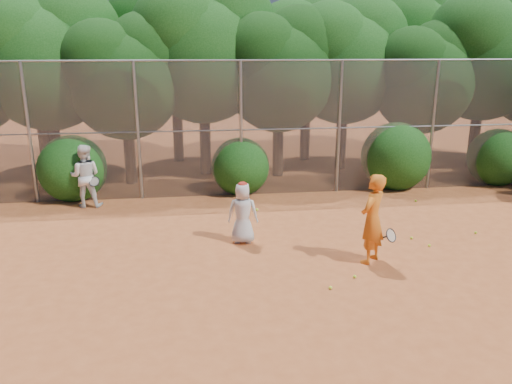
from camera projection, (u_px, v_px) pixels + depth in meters
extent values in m
plane|color=#A54F25|center=(323.00, 280.00, 9.76)|extent=(80.00, 80.00, 0.00)
cylinder|color=gray|center=(29.00, 134.00, 14.05)|extent=(0.09, 0.09, 4.00)
cylinder|color=gray|center=(138.00, 132.00, 14.41)|extent=(0.09, 0.09, 4.00)
cylinder|color=gray|center=(241.00, 130.00, 14.78)|extent=(0.09, 0.09, 4.00)
cylinder|color=gray|center=(339.00, 128.00, 15.14)|extent=(0.09, 0.09, 4.00)
cylinder|color=gray|center=(433.00, 126.00, 15.51)|extent=(0.09, 0.09, 4.00)
cylinder|color=gray|center=(275.00, 60.00, 14.34)|extent=(20.00, 0.05, 0.05)
cylinder|color=gray|center=(274.00, 129.00, 14.90)|extent=(20.00, 0.04, 0.04)
cube|color=slate|center=(274.00, 129.00, 14.90)|extent=(20.00, 0.02, 4.00)
cylinder|color=black|center=(55.00, 144.00, 16.64)|extent=(0.38, 0.38, 2.52)
sphere|color=#114010|center=(46.00, 68.00, 15.94)|extent=(4.03, 4.03, 4.03)
sphere|color=#114010|center=(72.00, 35.00, 16.14)|extent=(3.23, 3.23, 3.23)
sphere|color=#114010|center=(17.00, 41.00, 15.34)|extent=(3.02, 3.02, 3.02)
cylinder|color=black|center=(130.00, 151.00, 16.32)|extent=(0.36, 0.36, 2.17)
sphere|color=black|center=(125.00, 85.00, 15.72)|extent=(3.47, 3.47, 3.47)
sphere|color=black|center=(146.00, 56.00, 15.89)|extent=(2.78, 2.78, 2.78)
sphere|color=black|center=(102.00, 63.00, 15.21)|extent=(2.60, 2.60, 2.60)
cylinder|color=black|center=(205.00, 137.00, 17.51)|extent=(0.39, 0.39, 2.66)
sphere|color=#114010|center=(203.00, 60.00, 16.78)|extent=(4.26, 4.26, 4.26)
sphere|color=#114010|center=(227.00, 27.00, 16.98)|extent=(3.40, 3.40, 3.40)
sphere|color=#114010|center=(179.00, 33.00, 16.14)|extent=(3.19, 3.19, 3.19)
cylinder|color=black|center=(278.00, 144.00, 17.30)|extent=(0.37, 0.37, 2.27)
sphere|color=black|center=(279.00, 78.00, 16.67)|extent=(3.64, 3.64, 3.64)
sphere|color=black|center=(299.00, 49.00, 16.85)|extent=(2.91, 2.91, 2.91)
sphere|color=black|center=(261.00, 55.00, 16.13)|extent=(2.73, 2.73, 2.73)
cylinder|color=black|center=(341.00, 135.00, 18.34)|extent=(0.38, 0.38, 2.45)
sphere|color=#114010|center=(345.00, 68.00, 17.66)|extent=(3.92, 3.92, 3.92)
sphere|color=#114010|center=(364.00, 40.00, 17.85)|extent=(3.14, 3.14, 3.14)
sphere|color=#114010|center=(329.00, 45.00, 17.08)|extent=(2.94, 2.94, 2.94)
cylinder|color=black|center=(417.00, 144.00, 17.74)|extent=(0.36, 0.36, 2.10)
sphere|color=black|center=(423.00, 85.00, 17.16)|extent=(3.36, 3.36, 3.36)
sphere|color=black|center=(439.00, 59.00, 17.33)|extent=(2.69, 2.69, 2.69)
sphere|color=black|center=(411.00, 65.00, 16.66)|extent=(2.52, 2.52, 2.52)
cylinder|color=black|center=(475.00, 133.00, 18.55)|extent=(0.39, 0.39, 2.59)
sphere|color=#114010|center=(484.00, 62.00, 17.83)|extent=(4.14, 4.14, 4.14)
sphere|color=#114010|center=(502.00, 32.00, 18.04)|extent=(3.32, 3.32, 3.32)
sphere|color=#114010|center=(472.00, 38.00, 17.21)|extent=(3.11, 3.11, 3.11)
cylinder|color=black|center=(43.00, 131.00, 18.69)|extent=(0.39, 0.39, 2.62)
sphere|color=#114010|center=(34.00, 61.00, 17.96)|extent=(4.20, 4.20, 4.20)
sphere|color=#114010|center=(58.00, 30.00, 18.17)|extent=(3.36, 3.36, 3.36)
sphere|color=#114010|center=(7.00, 36.00, 17.34)|extent=(3.15, 3.15, 3.15)
cylinder|color=black|center=(178.00, 126.00, 19.46)|extent=(0.40, 0.40, 2.80)
sphere|color=#114010|center=(174.00, 53.00, 18.69)|extent=(4.48, 4.48, 4.48)
sphere|color=#114010|center=(197.00, 22.00, 18.91)|extent=(3.58, 3.58, 3.58)
sphere|color=#114010|center=(151.00, 27.00, 18.02)|extent=(3.36, 3.36, 3.36)
cylinder|color=black|center=(305.00, 128.00, 19.73)|extent=(0.38, 0.38, 2.52)
sphere|color=#114010|center=(307.00, 64.00, 19.03)|extent=(4.03, 4.03, 4.03)
sphere|color=#114010|center=(326.00, 37.00, 19.23)|extent=(3.23, 3.23, 3.23)
sphere|color=#114010|center=(291.00, 42.00, 18.43)|extent=(3.02, 3.02, 3.02)
cylinder|color=black|center=(407.00, 121.00, 20.82)|extent=(0.40, 0.40, 2.73)
sphere|color=#114010|center=(413.00, 55.00, 20.07)|extent=(4.37, 4.37, 4.37)
sphere|color=#114010|center=(431.00, 27.00, 20.28)|extent=(3.49, 3.49, 3.49)
sphere|color=#114010|center=(400.00, 32.00, 19.41)|extent=(3.28, 3.28, 3.28)
sphere|color=#114010|center=(72.00, 165.00, 14.74)|extent=(2.00, 2.00, 2.00)
sphere|color=#114010|center=(240.00, 164.00, 15.37)|extent=(1.80, 1.80, 1.80)
sphere|color=#114010|center=(396.00, 153.00, 15.93)|extent=(2.20, 2.20, 2.20)
sphere|color=#114010|center=(497.00, 155.00, 16.40)|extent=(1.90, 1.90, 1.90)
imported|color=orange|center=(372.00, 219.00, 10.32)|extent=(0.82, 0.82, 1.91)
torus|color=black|center=(391.00, 235.00, 10.26)|extent=(0.34, 0.31, 0.28)
cylinder|color=black|center=(383.00, 238.00, 10.42)|extent=(0.17, 0.23, 0.16)
imported|color=silver|center=(243.00, 213.00, 11.43)|extent=(0.77, 0.57, 1.43)
ellipsoid|color=#A62217|center=(243.00, 185.00, 11.23)|extent=(0.22, 0.22, 0.13)
sphere|color=#C3E329|center=(257.00, 210.00, 11.23)|extent=(0.07, 0.07, 0.07)
imported|color=white|center=(85.00, 176.00, 13.98)|extent=(0.88, 0.70, 1.78)
torus|color=black|center=(94.00, 181.00, 13.75)|extent=(0.34, 0.25, 0.26)
cylinder|color=black|center=(97.00, 184.00, 13.96)|extent=(0.08, 0.25, 0.18)
sphere|color=#C3E329|center=(429.00, 245.00, 11.34)|extent=(0.07, 0.07, 0.07)
sphere|color=#C3E329|center=(476.00, 233.00, 12.11)|extent=(0.07, 0.07, 0.07)
sphere|color=#C3E329|center=(355.00, 277.00, 9.81)|extent=(0.07, 0.07, 0.07)
sphere|color=#C3E329|center=(412.00, 238.00, 11.78)|extent=(0.07, 0.07, 0.07)
sphere|color=#C3E329|center=(330.00, 288.00, 9.36)|extent=(0.07, 0.07, 0.07)
sphere|color=#C3E329|center=(416.00, 201.00, 14.61)|extent=(0.07, 0.07, 0.07)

